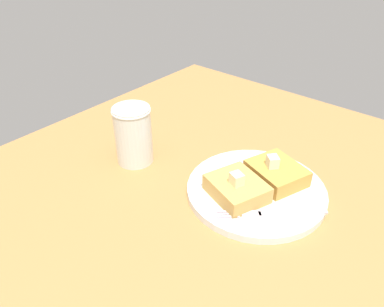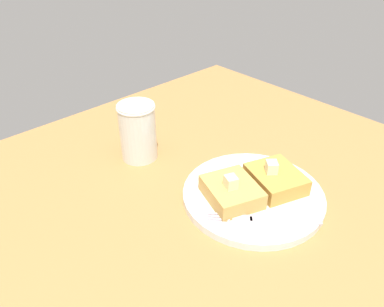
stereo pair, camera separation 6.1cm
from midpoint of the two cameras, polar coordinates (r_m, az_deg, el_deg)
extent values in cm
cube|color=#B07B43|center=(54.29, 3.94, -13.41)|extent=(96.01, 96.01, 2.79)
cylinder|color=white|center=(59.80, 6.85, -5.72)|extent=(21.85, 21.85, 1.23)
torus|color=navy|center=(59.67, 6.87, -5.56)|extent=(21.85, 21.85, 0.80)
cube|color=tan|center=(56.74, 3.79, -5.47)|extent=(9.56, 10.30, 2.69)
cube|color=gold|center=(60.64, 9.96, -3.07)|extent=(9.56, 10.30, 2.69)
cube|color=#F3E8B1|center=(54.90, 3.68, -4.00)|extent=(2.20, 2.31, 1.83)
cube|color=#F0E9C4|center=(59.21, 9.34, -1.31)|extent=(2.44, 2.46, 1.83)
cube|color=silver|center=(55.47, 12.09, -8.96)|extent=(7.55, 7.86, 0.36)
cube|color=silver|center=(54.21, 5.46, -9.41)|extent=(3.52, 3.54, 0.36)
cube|color=silver|center=(53.28, 2.35, -10.19)|extent=(2.44, 2.54, 0.36)
cube|color=silver|center=(53.68, 2.29, -9.78)|extent=(2.44, 2.54, 0.36)
cube|color=silver|center=(54.08, 2.24, -9.38)|extent=(2.44, 2.54, 0.36)
cube|color=silver|center=(54.48, 2.18, -8.99)|extent=(2.44, 2.54, 0.36)
cylinder|color=#5C2B10|center=(66.51, -11.44, 1.78)|extent=(5.91, 5.91, 7.93)
cylinder|color=silver|center=(65.89, -11.56, 2.69)|extent=(6.43, 6.43, 10.39)
torus|color=silver|center=(63.65, -12.03, 6.36)|extent=(6.67, 6.67, 0.50)
camera|label=1|loc=(0.03, -92.86, -1.89)|focal=35.00mm
camera|label=2|loc=(0.03, 87.14, 1.89)|focal=35.00mm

